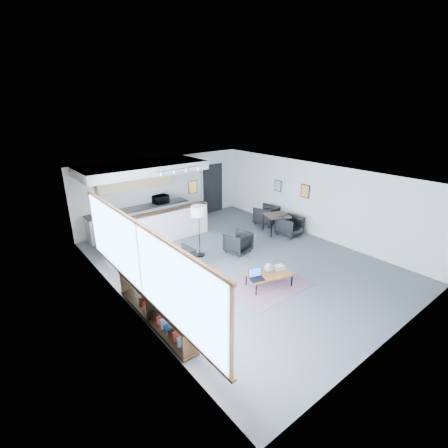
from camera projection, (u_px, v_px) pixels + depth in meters
room at (239, 221)px, 9.34m from camera, size 7.02×9.02×2.62m
window at (140, 262)px, 6.61m from camera, size 0.10×5.95×1.66m
console at (155, 309)px, 6.99m from camera, size 0.35×3.00×0.80m
kitchenette at (144, 198)px, 11.34m from camera, size 4.20×1.96×2.60m
doorway at (212, 188)px, 14.01m from camera, size 1.10×0.12×2.15m
track_light at (180, 170)px, 10.19m from camera, size 1.60×0.07×0.15m
wall_art_lower at (305, 191)px, 11.57m from camera, size 0.03×0.38×0.48m
wall_art_upper at (278, 186)px, 12.54m from camera, size 0.03×0.34×0.44m
kilim_rug at (269, 286)px, 8.49m from camera, size 2.11×1.45×0.01m
coffee_table at (269, 274)px, 8.37m from camera, size 1.26×0.88×0.37m
laptop at (256, 276)px, 8.10m from camera, size 0.42×0.38×0.25m
ceramic_pot at (269, 268)px, 8.37m from camera, size 0.25×0.25×0.25m
book_stack at (279, 267)px, 8.60m from camera, size 0.32×0.28×0.09m
coaster at (279, 277)px, 8.20m from camera, size 0.14×0.14×0.01m
armchair_left at (180, 258)px, 9.26m from camera, size 0.72×0.68×0.70m
armchair_right at (238, 242)px, 10.31m from camera, size 0.82×0.78×0.73m
floor_lamp at (199, 213)px, 9.71m from camera, size 0.50×0.50×1.62m
dining_table at (277, 216)px, 11.80m from camera, size 1.05×1.05×0.69m
dining_chair_near at (290, 227)px, 11.64m from camera, size 0.69×0.65×0.67m
dining_chair_far at (266, 216)px, 12.75m from camera, size 0.81×0.78×0.69m
microwave at (161, 198)px, 12.26m from camera, size 0.59×0.38×0.37m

